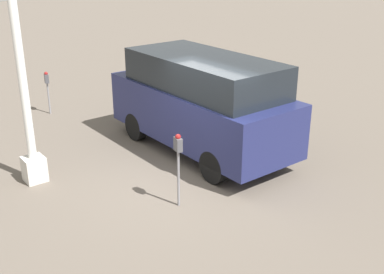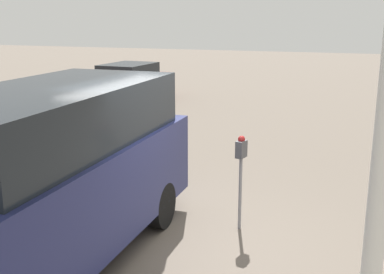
{
  "view_description": "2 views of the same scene",
  "coord_description": "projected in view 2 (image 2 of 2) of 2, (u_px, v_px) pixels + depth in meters",
  "views": [
    {
      "loc": [
        -7.54,
        5.44,
        4.73
      ],
      "look_at": [
        -0.52,
        0.1,
        1.23
      ],
      "focal_mm": 45.0,
      "sensor_mm": 36.0,
      "label": 1
    },
    {
      "loc": [
        6.03,
        2.27,
        3.24
      ],
      "look_at": [
        -1.3,
        -0.34,
        1.28
      ],
      "focal_mm": 45.0,
      "sensor_mm": 36.0,
      "label": 2
    }
  ],
  "objects": [
    {
      "name": "parked_van",
      "position": [
        50.0,
        173.0,
        6.18
      ],
      "size": [
        5.08,
        2.07,
        2.38
      ],
      "rotation": [
        0.0,
        0.0,
        0.01
      ],
      "color": "navy",
      "rests_on": "ground"
    },
    {
      "name": "car_distant",
      "position": [
        131.0,
        81.0,
        18.86
      ],
      "size": [
        4.14,
        1.94,
        1.46
      ],
      "rotation": [
        0.0,
        0.0,
        3.09
      ],
      "color": "maroon",
      "rests_on": "ground"
    },
    {
      "name": "ground_plane",
      "position": [
        184.0,
        244.0,
        7.04
      ],
      "size": [
        80.0,
        80.0,
        0.0
      ],
      "primitive_type": "plane",
      "color": "#60564C"
    },
    {
      "name": "lamp_post",
      "position": [
        382.0,
        164.0,
        3.93
      ],
      "size": [
        0.44,
        0.44,
        5.83
      ],
      "color": "beige",
      "rests_on": "ground"
    },
    {
      "name": "parking_meter_near",
      "position": [
        241.0,
        161.0,
        7.28
      ],
      "size": [
        0.22,
        0.15,
        1.5
      ],
      "rotation": [
        0.0,
        0.0,
        -0.22
      ],
      "color": "gray",
      "rests_on": "ground"
    }
  ]
}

